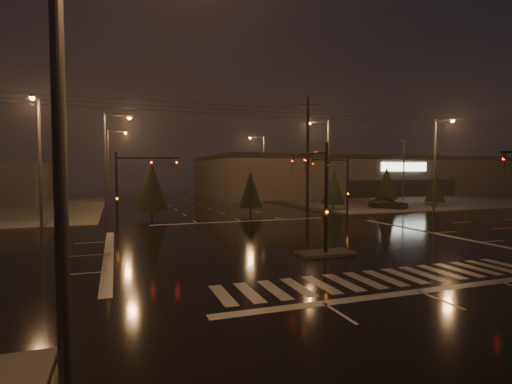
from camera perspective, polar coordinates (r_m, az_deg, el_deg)
ground at (r=25.50m, az=5.45°, el=-7.12°), size 140.00×140.00×0.00m
sidewalk_ne at (r=66.71m, az=18.09°, el=-0.94°), size 36.00×36.00×0.12m
median_island at (r=21.99m, az=9.90°, el=-8.59°), size 3.00×1.60×0.15m
crosswalk at (r=17.93m, az=17.91°, el=-11.59°), size 15.00×2.60×0.01m
stop_bar_near at (r=16.44m, az=22.25°, el=-13.00°), size 16.00×0.50×0.01m
stop_bar_far at (r=35.66m, az=-2.02°, el=-4.20°), size 16.00×0.50×0.01m
parking_lot at (r=68.37m, az=22.43°, el=-0.95°), size 50.00×24.00×0.08m
retail_building at (r=82.49m, az=14.12°, el=2.47°), size 60.20×28.30×7.20m
signal_mast_median at (r=22.37m, az=8.82°, el=1.11°), size 0.25×4.59×6.00m
signal_mast_ne at (r=38.55m, az=11.97°, el=1.92°), size 4.84×1.86×6.00m
signal_mast_nw at (r=32.92m, az=-17.55°, el=1.67°), size 4.84×1.86×6.00m
streetlight_0 at (r=7.90m, az=-24.09°, el=12.41°), size 2.77×0.32×10.00m
streetlight_1 at (r=40.79m, az=-20.34°, el=4.68°), size 2.77×0.32×10.00m
streetlight_2 at (r=56.78m, az=-20.10°, el=4.16°), size 2.77×0.32×10.00m
streetlight_3 at (r=44.48m, az=9.91°, el=4.66°), size 2.77×0.32×10.00m
streetlight_4 at (r=62.68m, az=0.89°, el=4.21°), size 2.77×0.32×10.00m
streetlight_5 at (r=34.40m, az=-28.59°, el=4.85°), size 0.32×2.77×10.00m
streetlight_6 at (r=47.07m, az=24.45°, el=4.35°), size 0.32×2.77×10.00m
utility_pole_1 at (r=41.23m, az=7.40°, el=5.28°), size 2.20×0.32×12.00m
conifer_0 at (r=46.51m, az=10.98°, el=0.86°), size 2.67×2.67×4.87m
conifer_1 at (r=50.71m, az=18.15°, el=0.99°), size 2.73×2.73×4.96m
conifer_2 at (r=54.12m, az=24.19°, el=0.72°), size 2.40×2.40×4.44m
conifer_3 at (r=39.87m, az=-14.69°, el=0.84°), size 3.00×3.00×5.38m
conifer_4 at (r=41.39m, az=-0.78°, el=0.41°), size 2.44×2.44×4.51m
car_parked at (r=49.30m, az=18.38°, el=-1.47°), size 3.93×4.76×1.53m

